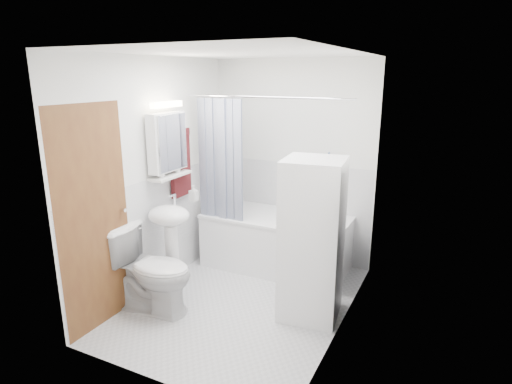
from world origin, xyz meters
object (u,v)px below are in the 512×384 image
at_px(sink, 170,229).
at_px(washer_dryer, 312,240).
at_px(toilet, 151,270).
at_px(bathtub, 276,239).

bearing_deg(sink, washer_dryer, 9.18).
relative_size(washer_dryer, toilet, 1.80).
distance_m(bathtub, sink, 1.33).
xyz_separation_m(bathtub, toilet, (-0.69, -1.42, 0.06)).
height_order(bathtub, washer_dryer, washer_dryer).
bearing_deg(washer_dryer, sink, -177.55).
xyz_separation_m(bathtub, washer_dryer, (0.70, -0.82, 0.40)).
xyz_separation_m(bathtub, sink, (-0.73, -1.05, 0.35)).
height_order(bathtub, toilet, toilet).
distance_m(sink, toilet, 0.47).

